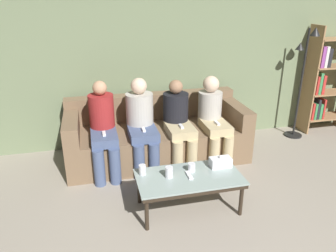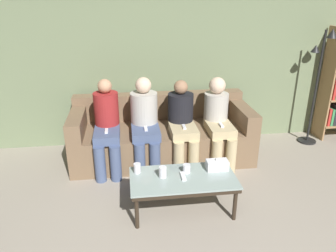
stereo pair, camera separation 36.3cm
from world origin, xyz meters
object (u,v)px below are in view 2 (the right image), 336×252
at_px(couch, 162,135).
at_px(seated_person_mid_right, 182,121).
at_px(cup_far_center, 163,172).
at_px(standing_lamp, 319,76).
at_px(seated_person_right_end, 218,119).
at_px(cup_near_left, 187,169).
at_px(cup_near_right, 137,168).
at_px(game_remote, 183,176).
at_px(tissue_box, 217,165).
at_px(seated_person_left_end, 107,124).
at_px(coffee_table, 183,181).
at_px(seated_person_mid_left, 145,120).

distance_m(couch, seated_person_mid_right, 0.42).
distance_m(cup_far_center, seated_person_mid_right, 1.05).
bearing_deg(standing_lamp, seated_person_right_end, -165.53).
xyz_separation_m(cup_near_left, cup_near_right, (-0.49, 0.06, 0.01)).
relative_size(game_remote, seated_person_right_end, 0.14).
bearing_deg(seated_person_right_end, tissue_box, -105.69).
height_order(cup_near_left, seated_person_left_end, seated_person_left_end).
xyz_separation_m(coffee_table, standing_lamp, (2.15, 1.39, 0.66)).
height_order(couch, cup_far_center, couch).
bearing_deg(seated_person_mid_left, seated_person_mid_right, -2.00).
height_order(cup_near_left, cup_far_center, cup_far_center).
bearing_deg(tissue_box, seated_person_right_end, 74.31).
distance_m(standing_lamp, seated_person_left_end, 2.97).
xyz_separation_m(seated_person_mid_right, seated_person_right_end, (0.46, -0.00, 0.01)).
height_order(couch, cup_near_right, couch).
height_order(cup_near_right, standing_lamp, standing_lamp).
bearing_deg(cup_near_left, cup_near_right, 172.88).
distance_m(tissue_box, seated_person_left_end, 1.46).
relative_size(coffee_table, cup_near_right, 10.27).
distance_m(game_remote, standing_lamp, 2.63).
relative_size(seated_person_left_end, seated_person_mid_right, 1.04).
bearing_deg(seated_person_mid_right, cup_far_center, -110.15).
xyz_separation_m(couch, seated_person_mid_right, (0.23, -0.22, 0.28)).
bearing_deg(coffee_table, cup_far_center, 171.99).
xyz_separation_m(cup_near_right, seated_person_mid_right, (0.60, 0.86, 0.14)).
bearing_deg(seated_person_right_end, cup_near_right, -141.27).
bearing_deg(seated_person_mid_right, couch, 136.38).
xyz_separation_m(cup_near_left, cup_far_center, (-0.25, -0.06, 0.01)).
bearing_deg(cup_near_right, coffee_table, -18.17).
bearing_deg(seated_person_left_end, seated_person_right_end, 0.03).
xyz_separation_m(game_remote, standing_lamp, (2.15, 1.39, 0.61)).
relative_size(cup_near_right, tissue_box, 0.46).
relative_size(couch, seated_person_mid_right, 2.16).
xyz_separation_m(coffee_table, tissue_box, (0.37, 0.11, 0.09)).
xyz_separation_m(cup_near_left, standing_lamp, (2.10, 1.31, 0.57)).
bearing_deg(coffee_table, cup_near_right, 161.83).
relative_size(tissue_box, standing_lamp, 0.14).
xyz_separation_m(tissue_box, seated_person_mid_left, (-0.68, 0.91, 0.17)).
height_order(cup_far_center, tissue_box, tissue_box).
distance_m(cup_near_right, standing_lamp, 2.93).
bearing_deg(game_remote, standing_lamp, 33.01).
bearing_deg(cup_near_left, standing_lamp, 32.01).
relative_size(coffee_table, standing_lamp, 0.64).
distance_m(seated_person_mid_left, seated_person_mid_right, 0.47).
height_order(cup_near_right, tissue_box, tissue_box).
height_order(cup_far_center, game_remote, cup_far_center).
bearing_deg(coffee_table, seated_person_left_end, 127.50).
relative_size(couch, game_remote, 15.44).
xyz_separation_m(cup_far_center, game_remote, (0.20, -0.03, -0.05)).
bearing_deg(tissue_box, coffee_table, -163.95).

